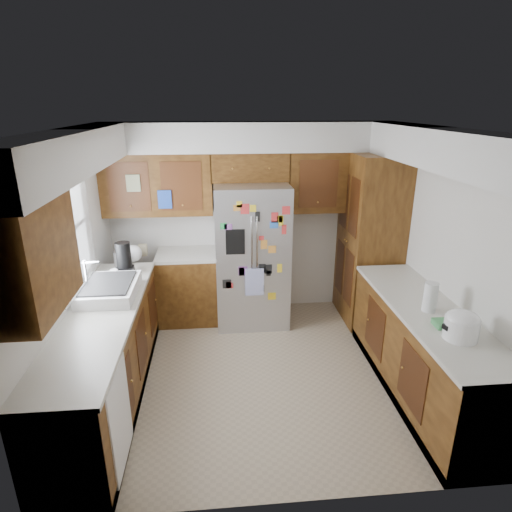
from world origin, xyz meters
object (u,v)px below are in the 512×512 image
at_px(fridge, 252,255).
at_px(paper_towel, 430,297).
at_px(rice_cooker, 462,325).
at_px(pantry, 370,240).

xyz_separation_m(fridge, paper_towel, (1.48, -1.72, 0.16)).
bearing_deg(fridge, rice_cooker, -55.84).
distance_m(pantry, paper_towel, 1.67).
height_order(pantry, paper_towel, pantry).
distance_m(pantry, fridge, 1.51).
bearing_deg(paper_towel, pantry, 89.24).
height_order(rice_cooker, paper_towel, paper_towel).
bearing_deg(pantry, fridge, 177.94).
bearing_deg(paper_towel, fridge, 130.66).
relative_size(fridge, rice_cooker, 6.41).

